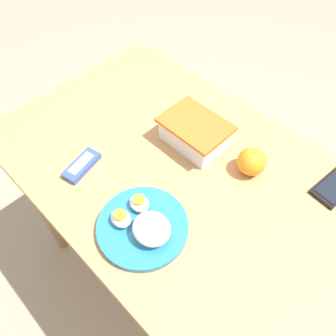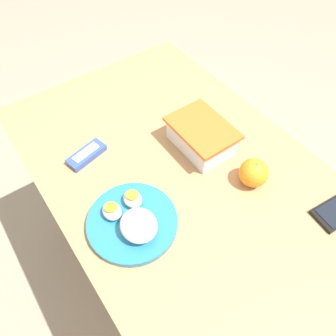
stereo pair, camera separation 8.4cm
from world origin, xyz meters
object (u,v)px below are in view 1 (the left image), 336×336
(rice_plate, at_px, (144,225))
(food_container, at_px, (195,134))
(cell_phone, at_px, (336,186))
(candy_bar, at_px, (82,165))
(orange_fruit, at_px, (252,162))

(rice_plate, bearing_deg, food_container, 109.80)
(rice_plate, height_order, cell_phone, rice_plate)
(food_container, xyz_separation_m, rice_plate, (0.10, -0.29, -0.01))
(rice_plate, xyz_separation_m, cell_phone, (0.26, 0.43, -0.02))
(food_container, relative_size, cell_phone, 1.24)
(cell_phone, bearing_deg, candy_bar, -140.49)
(candy_bar, bearing_deg, rice_plate, -1.61)
(orange_fruit, height_order, candy_bar, orange_fruit)
(food_container, height_order, orange_fruit, food_container)
(food_container, bearing_deg, candy_bar, -118.11)
(candy_bar, bearing_deg, food_container, 61.89)
(food_container, relative_size, orange_fruit, 2.45)
(food_container, distance_m, rice_plate, 0.31)
(rice_plate, distance_m, cell_phone, 0.50)
(food_container, bearing_deg, orange_fruit, 9.11)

